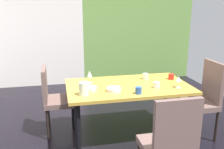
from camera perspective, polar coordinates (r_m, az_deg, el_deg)
ground_plane at (r=3.31m, az=-0.67°, el=-16.63°), size 5.22×5.88×0.02m
back_panel_interior at (r=5.69m, az=-20.19°, el=10.95°), size 2.61×0.10×2.76m
garden_window_panel at (r=5.94m, az=6.11°, el=11.96°), size 2.60×0.10×2.76m
dining_table at (r=3.36m, az=3.70°, el=-3.81°), size 1.63×0.94×0.72m
chair_right_near at (r=3.56m, az=20.23°, el=-4.75°), size 0.44×0.44×1.05m
chair_head_near at (r=2.37m, az=13.10°, el=-14.91°), size 0.44×0.44×1.03m
chair_left_far at (r=3.52m, az=-12.94°, el=-4.96°), size 0.45×0.44×0.95m
wine_glass_south at (r=3.40m, az=-5.16°, el=0.07°), size 0.07×0.07×0.17m
wine_glass_near_window at (r=3.30m, az=14.96°, el=-1.07°), size 0.07×0.07×0.15m
serving_bowl_front at (r=3.09m, az=0.41°, el=-3.45°), size 0.18×0.18×0.05m
serving_bowl_corner at (r=3.13m, az=-4.84°, el=-3.23°), size 0.15×0.15×0.05m
cup_left at (r=3.26m, az=10.14°, el=-2.35°), size 0.08×0.08×0.08m
cup_right at (r=3.61m, az=7.64°, el=-0.42°), size 0.08×0.08×0.08m
cup_north at (r=3.02m, az=6.06°, el=-3.64°), size 0.08×0.08×0.08m
cup_east at (r=3.68m, az=13.37°, el=-0.47°), size 0.08×0.08×0.08m
pitcher_rear at (r=2.96m, az=-6.45°, el=-3.23°), size 0.13×0.11×0.16m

